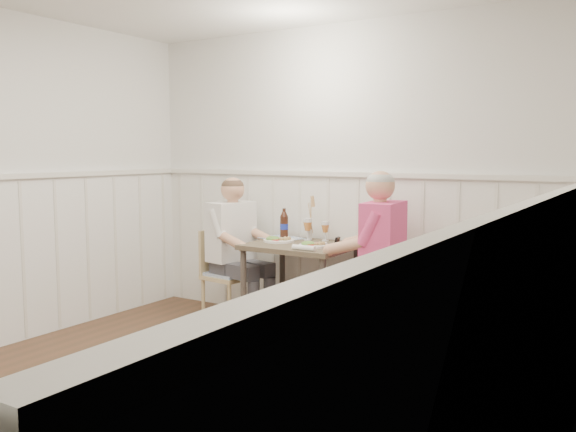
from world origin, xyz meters
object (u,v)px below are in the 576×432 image
at_px(chair_left, 225,271).
at_px(grass_vase, 310,219).
at_px(diner_cream, 234,260).
at_px(man_in_pink, 377,273).
at_px(beer_bottle, 284,225).
at_px(dining_table, 301,256).
at_px(chair_right, 386,290).

xyz_separation_m(chair_left, grass_vase, (0.74, 0.25, 0.49)).
bearing_deg(diner_cream, chair_left, 176.35).
xyz_separation_m(man_in_pink, beer_bottle, (-1.02, 0.28, 0.28)).
bearing_deg(beer_bottle, diner_cream, -147.68).
bearing_deg(man_in_pink, chair_left, 178.00).
distance_m(dining_table, chair_left, 0.82).
bearing_deg(diner_cream, man_in_pink, -1.86).
height_order(dining_table, beer_bottle, beer_bottle).
bearing_deg(chair_right, beer_bottle, 170.36).
xyz_separation_m(man_in_pink, grass_vase, (-0.77, 0.31, 0.35)).
bearing_deg(grass_vase, chair_left, -161.10).
distance_m(man_in_pink, grass_vase, 0.90).
xyz_separation_m(chair_left, beer_bottle, (0.49, 0.23, 0.43)).
height_order(dining_table, diner_cream, diner_cream).
height_order(beer_bottle, grass_vase, grass_vase).
xyz_separation_m(diner_cream, grass_vase, (0.63, 0.26, 0.38)).
relative_size(man_in_pink, diner_cream, 1.06).
height_order(chair_left, diner_cream, diner_cream).
distance_m(chair_left, grass_vase, 0.92).
relative_size(diner_cream, grass_vase, 3.23).
bearing_deg(man_in_pink, diner_cream, 178.14).
xyz_separation_m(chair_right, grass_vase, (-0.81, 0.20, 0.50)).
xyz_separation_m(dining_table, diner_cream, (-0.68, -0.01, -0.09)).
relative_size(chair_right, diner_cream, 0.61).
xyz_separation_m(chair_right, diner_cream, (-1.43, -0.06, 0.11)).
relative_size(beer_bottle, grass_vase, 0.65).
distance_m(dining_table, man_in_pink, 0.72).
relative_size(dining_table, man_in_pink, 0.61).
bearing_deg(chair_left, man_in_pink, -2.00).
relative_size(chair_right, man_in_pink, 0.58).
height_order(chair_right, beer_bottle, beer_bottle).
xyz_separation_m(chair_right, beer_bottle, (-1.05, 0.18, 0.43)).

